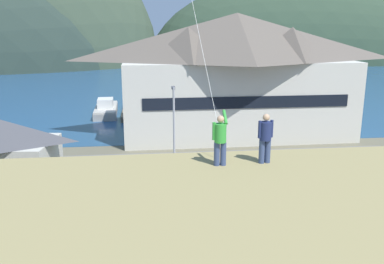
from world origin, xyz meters
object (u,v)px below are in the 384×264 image
at_px(parked_car_mid_row_far, 115,182).
at_px(parked_car_front_row_red, 343,206).
at_px(moored_boat_wharfside, 106,109).
at_px(person_kite_flyer, 220,138).
at_px(parked_car_lone_by_shed, 349,163).
at_px(harbor_lodge, 236,71).
at_px(wharf_dock, 136,111).
at_px(person_companion, 265,137).
at_px(moored_boat_outer_mooring, 164,109).
at_px(parking_light_pole, 174,122).
at_px(storage_shed_waterside, 194,114).

bearing_deg(parked_car_mid_row_far, parked_car_front_row_red, -21.94).
xyz_separation_m(moored_boat_wharfside, parked_car_mid_row_far, (2.99, -26.73, 0.34)).
xyz_separation_m(parked_car_mid_row_far, person_kite_flyer, (4.61, -12.47, 6.18)).
distance_m(parked_car_front_row_red, parked_car_lone_by_shed, 8.11).
relative_size(harbor_lodge, wharf_dock, 2.17).
distance_m(parked_car_lone_by_shed, parked_car_mid_row_far, 17.08).
bearing_deg(parked_car_mid_row_far, person_companion, -63.42).
relative_size(parked_car_lone_by_shed, parked_car_mid_row_far, 1.01).
distance_m(moored_boat_outer_mooring, parked_car_front_row_red, 32.36).
height_order(person_kite_flyer, person_companion, person_kite_flyer).
xyz_separation_m(parking_light_pole, person_kite_flyer, (0.42, -17.21, 3.39)).
relative_size(storage_shed_waterside, person_kite_flyer, 3.52).
relative_size(wharf_dock, moored_boat_outer_mooring, 1.30).
relative_size(parked_car_front_row_red, person_kite_flyer, 2.30).
relative_size(storage_shed_waterside, person_companion, 3.75).
relative_size(harbor_lodge, storage_shed_waterside, 3.66).
bearing_deg(moored_boat_outer_mooring, parked_car_mid_row_far, -99.65).
bearing_deg(person_kite_flyer, storage_shed_waterside, 85.30).
relative_size(parked_car_mid_row_far, person_kite_flyer, 2.32).
bearing_deg(storage_shed_waterside, person_companion, -91.31).
relative_size(storage_shed_waterside, parked_car_lone_by_shed, 1.50).
bearing_deg(moored_boat_wharfside, storage_shed_waterside, -51.85).
bearing_deg(person_kite_flyer, moored_boat_outer_mooring, 90.30).
height_order(wharf_dock, parking_light_pole, parking_light_pole).
bearing_deg(person_companion, person_kite_flyer, -176.97).
distance_m(parked_car_lone_by_shed, person_companion, 18.88).
bearing_deg(parked_car_mid_row_far, harbor_lodge, 53.81).
xyz_separation_m(wharf_dock, parked_car_lone_by_shed, (16.26, -25.25, 0.71)).
bearing_deg(parked_car_front_row_red, wharf_dock, 110.88).
xyz_separation_m(wharf_dock, moored_boat_wharfside, (-3.71, -0.35, 0.37)).
xyz_separation_m(storage_shed_waterside, person_kite_flyer, (-2.20, -26.73, 4.82)).
bearing_deg(parking_light_pole, parked_car_lone_by_shed, -12.78).
relative_size(wharf_dock, parking_light_pole, 1.70).
bearing_deg(harbor_lodge, moored_boat_wharfside, 141.57).
distance_m(moored_boat_outer_mooring, parked_car_lone_by_shed, 27.17).
distance_m(wharf_dock, moored_boat_wharfside, 3.74).
bearing_deg(person_companion, parked_car_lone_by_shed, 52.83).
bearing_deg(parked_car_lone_by_shed, parked_car_front_row_red, -118.95).
xyz_separation_m(wharf_dock, parked_car_mid_row_far, (-0.72, -27.08, 0.71)).
bearing_deg(wharf_dock, parked_car_mid_row_far, -91.52).
height_order(harbor_lodge, parked_car_lone_by_shed, harbor_lodge).
height_order(storage_shed_waterside, parked_car_front_row_red, storage_shed_waterside).
bearing_deg(parked_car_lone_by_shed, parked_car_mid_row_far, -173.82).
height_order(storage_shed_waterside, wharf_dock, storage_shed_waterside).
xyz_separation_m(parked_car_front_row_red, parked_car_lone_by_shed, (3.93, 7.10, 0.00)).
xyz_separation_m(moored_boat_wharfside, parked_car_front_row_red, (16.05, -31.99, 0.34)).
bearing_deg(parked_car_lone_by_shed, moored_boat_wharfside, 128.74).
xyz_separation_m(parked_car_mid_row_far, parking_light_pole, (4.20, 4.74, 2.79)).
xyz_separation_m(storage_shed_waterside, parking_light_pole, (-2.61, -9.52, 1.43)).
height_order(parked_car_front_row_red, parked_car_lone_by_shed, same).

